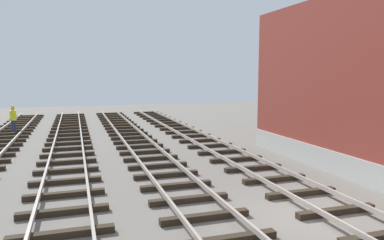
{
  "coord_description": "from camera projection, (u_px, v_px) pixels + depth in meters",
  "views": [
    {
      "loc": [
        -5.95,
        -8.17,
        3.9
      ],
      "look_at": [
        -0.71,
        8.13,
        1.78
      ],
      "focal_mm": 34.28,
      "sensor_mm": 36.0,
      "label": 1
    }
  ],
  "objects": [
    {
      "name": "track_near_building",
      "position": [
        336.0,
        210.0,
        10.28
      ],
      "size": [
        2.5,
        58.59,
        0.32
      ],
      "color": "#2D2319",
      "rests_on": "ground"
    },
    {
      "name": "track_centre",
      "position": [
        215.0,
        226.0,
        9.17
      ],
      "size": [
        2.5,
        58.59,
        0.32
      ],
      "color": "#2D2319",
      "rests_on": "ground"
    },
    {
      "name": "ground_plane",
      "position": [
        308.0,
        218.0,
        10.01
      ],
      "size": [
        80.0,
        80.0,
        0.0
      ],
      "primitive_type": "plane",
      "color": "slate"
    },
    {
      "name": "track_worker_foreground",
      "position": [
        13.0,
        119.0,
        24.68
      ],
      "size": [
        0.4,
        0.4,
        1.87
      ],
      "color": "#262D4C",
      "rests_on": "ground"
    }
  ]
}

